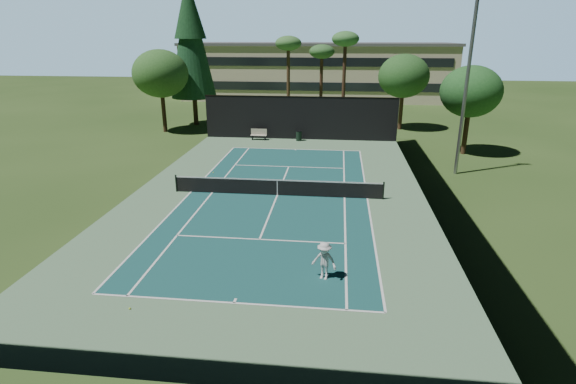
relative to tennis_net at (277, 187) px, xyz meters
name	(u,v)px	position (x,y,z in m)	size (l,w,h in m)	color
ground	(277,195)	(0.00, 0.00, -0.56)	(160.00, 160.00, 0.00)	#2D4A1B
apron_slab	(277,195)	(0.00, 0.00, -0.55)	(18.00, 32.00, 0.01)	#5A815C
court_surface	(277,195)	(0.00, 0.00, -0.55)	(10.97, 23.77, 0.01)	#184D4C
court_lines	(277,195)	(0.00, 0.00, -0.54)	(11.07, 23.87, 0.01)	white
tennis_net	(277,187)	(0.00, 0.00, 0.00)	(12.90, 0.10, 1.10)	black
fence	(277,164)	(0.00, 0.06, 1.45)	(18.04, 32.05, 4.03)	black
player	(324,261)	(3.21, -9.73, 0.25)	(1.04, 0.60, 1.61)	silver
tennis_ball_a	(130,309)	(-3.64, -12.68, -0.52)	(0.08, 0.08, 0.08)	#C1DD32
tennis_ball_b	(281,181)	(-0.11, 2.70, -0.52)	(0.07, 0.07, 0.07)	#D7E734
tennis_ball_c	(280,185)	(-0.05, 1.91, -0.53)	(0.06, 0.06, 0.06)	#E3F537
tennis_ball_d	(213,172)	(-5.20, 4.22, -0.52)	(0.08, 0.08, 0.08)	#D5F437
park_bench	(259,134)	(-3.83, 15.32, -0.01)	(1.50, 0.45, 1.02)	beige
trash_bin	(299,136)	(-0.04, 15.32, -0.08)	(0.56, 0.56, 0.95)	black
pine_tree	(190,33)	(-12.00, 22.00, 9.00)	(4.80, 4.80, 15.00)	#45301D
palm_a	(288,47)	(-2.00, 24.00, 7.63)	(2.80, 2.80, 9.32)	#4E3721
palm_b	(322,54)	(1.50, 26.00, 6.80)	(2.80, 2.80, 8.42)	#462B1E
palm_c	(345,43)	(4.00, 23.00, 8.05)	(2.80, 2.80, 9.77)	#432A1C
decid_tree_a	(404,76)	(10.00, 22.00, 4.86)	(5.12, 5.12, 7.62)	#4B3120
decid_tree_b	(471,92)	(14.00, 12.00, 4.52)	(4.80, 4.80, 7.14)	#48321F
decid_tree_c	(160,74)	(-14.00, 18.00, 5.21)	(5.44, 5.44, 8.09)	#412A1C
campus_building	(317,71)	(0.00, 45.98, 3.65)	(40.50, 12.50, 8.30)	beige
light_pole	(467,81)	(12.00, 6.00, 5.90)	(0.90, 0.25, 12.22)	gray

